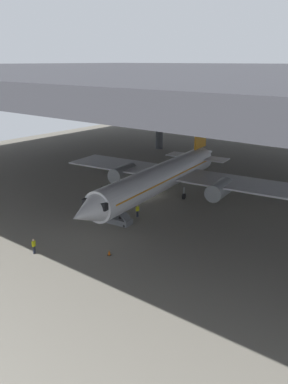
# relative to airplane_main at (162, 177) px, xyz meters

# --- Properties ---
(ground_plane) EXTENTS (110.00, 110.00, 0.00)m
(ground_plane) POSITION_rel_airplane_main_xyz_m (-3.57, 0.43, -3.49)
(ground_plane) COLOR gray
(hangar_structure) EXTENTS (121.00, 99.00, 18.47)m
(hangar_structure) POSITION_rel_airplane_main_xyz_m (-3.63, 14.21, 14.34)
(hangar_structure) COLOR #4C4F54
(hangar_structure) RESTS_ON ground_plane
(airplane_main) EXTENTS (36.44, 37.50, 11.70)m
(airplane_main) POSITION_rel_airplane_main_xyz_m (0.00, 0.00, 0.00)
(airplane_main) COLOR white
(airplane_main) RESTS_ON ground_plane
(boarding_stairs) EXTENTS (4.39, 1.97, 4.71)m
(boarding_stairs) POSITION_rel_airplane_main_xyz_m (0.68, -10.38, -2.76)
(boarding_stairs) COLOR slate
(boarding_stairs) RESTS_ON ground_plane
(crew_worker_near_nose) EXTENTS (0.29, 0.54, 1.67)m
(crew_worker_near_nose) POSITION_rel_airplane_main_xyz_m (-0.22, -22.06, -2.54)
(crew_worker_near_nose) COLOR #232838
(crew_worker_near_nose) RESTS_ON ground_plane
(crew_worker_by_stairs) EXTENTS (0.30, 0.54, 1.64)m
(crew_worker_by_stairs) POSITION_rel_airplane_main_xyz_m (1.48, -7.21, -2.56)
(crew_worker_by_stairs) COLOR #232838
(crew_worker_by_stairs) RESTS_ON ground_plane
(traffic_cone_orange) EXTENTS (0.36, 0.36, 0.60)m
(traffic_cone_orange) POSITION_rel_airplane_main_xyz_m (6.14, -17.42, -3.20)
(traffic_cone_orange) COLOR black
(traffic_cone_orange) RESTS_ON ground_plane
(baggage_tug) EXTENTS (1.66, 2.39, 0.90)m
(baggage_tug) POSITION_rel_airplane_main_xyz_m (-5.61, 8.00, -2.97)
(baggage_tug) COLOR yellow
(baggage_tug) RESTS_ON ground_plane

